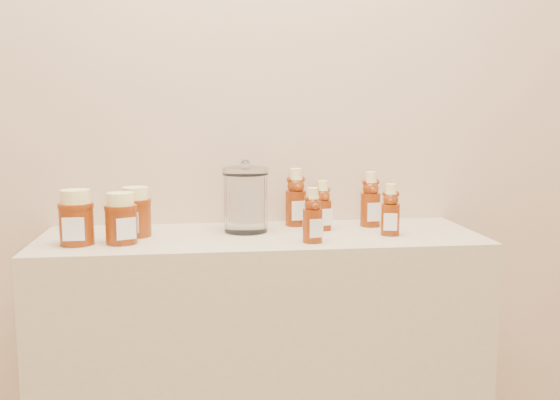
{
  "coord_description": "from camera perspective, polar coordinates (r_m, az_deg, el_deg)",
  "views": [
    {
      "loc": [
        -0.16,
        -0.12,
        1.24
      ],
      "look_at": [
        0.05,
        1.52,
        1.0
      ],
      "focal_mm": 40.0,
      "sensor_mm": 36.0,
      "label": 1
    }
  ],
  "objects": [
    {
      "name": "bear_bottle_back_mid",
      "position": [
        1.77,
        3.91,
        -0.2
      ],
      "size": [
        0.07,
        0.07,
        0.16
      ],
      "primitive_type": null,
      "rotation": [
        0.0,
        0.0,
        0.26
      ],
      "color": "#642007",
      "rests_on": "display_table"
    },
    {
      "name": "honey_jar_back",
      "position": [
        1.73,
        -13.06,
        -1.05
      ],
      "size": [
        0.11,
        0.11,
        0.13
      ],
      "primitive_type": null,
      "rotation": [
        0.0,
        0.0,
        -0.31
      ],
      "color": "#642007",
      "rests_on": "display_table"
    },
    {
      "name": "bear_bottle_front_right",
      "position": [
        1.72,
        10.07,
        -0.56
      ],
      "size": [
        0.07,
        0.07,
        0.16
      ],
      "primitive_type": null,
      "rotation": [
        0.0,
        0.0,
        -0.28
      ],
      "color": "#642007",
      "rests_on": "display_table"
    },
    {
      "name": "glass_canister",
      "position": [
        1.74,
        -3.16,
        0.28
      ],
      "size": [
        0.16,
        0.16,
        0.2
      ],
      "primitive_type": null,
      "rotation": [
        0.0,
        0.0,
        0.29
      ],
      "color": "white",
      "rests_on": "display_table"
    },
    {
      "name": "bear_bottle_back_left",
      "position": [
        1.84,
        1.45,
        0.61
      ],
      "size": [
        0.07,
        0.07,
        0.19
      ],
      "primitive_type": null,
      "rotation": [
        0.0,
        0.0,
        0.15
      ],
      "color": "#642007",
      "rests_on": "display_table"
    },
    {
      "name": "bear_bottle_front_left",
      "position": [
        1.61,
        3.0,
        -1.06
      ],
      "size": [
        0.07,
        0.07,
        0.16
      ],
      "primitive_type": null,
      "rotation": [
        0.0,
        0.0,
        0.21
      ],
      "color": "#642007",
      "rests_on": "display_table"
    },
    {
      "name": "display_table",
      "position": [
        1.86,
        -1.66,
        -16.95
      ],
      "size": [
        1.2,
        0.4,
        0.9
      ],
      "primitive_type": "cube",
      "color": "#BEAE8B",
      "rests_on": "ground"
    },
    {
      "name": "wall_back",
      "position": [
        1.88,
        -2.38,
        11.59
      ],
      "size": [
        3.5,
        0.02,
        2.7
      ],
      "primitive_type": "cube",
      "color": "tan",
      "rests_on": "ground"
    },
    {
      "name": "bear_bottle_back_right",
      "position": [
        1.84,
        8.28,
        0.41
      ],
      "size": [
        0.07,
        0.07,
        0.18
      ],
      "primitive_type": null,
      "rotation": [
        0.0,
        0.0,
        0.12
      ],
      "color": "#642007",
      "rests_on": "display_table"
    },
    {
      "name": "honey_jar_left",
      "position": [
        1.66,
        -18.13,
        -1.51
      ],
      "size": [
        0.09,
        0.09,
        0.14
      ],
      "primitive_type": null,
      "rotation": [
        0.0,
        0.0,
        0.0
      ],
      "color": "#642007",
      "rests_on": "display_table"
    },
    {
      "name": "honey_jar_front",
      "position": [
        1.64,
        -14.34,
        -1.62
      ],
      "size": [
        0.11,
        0.11,
        0.13
      ],
      "primitive_type": null,
      "rotation": [
        0.0,
        0.0,
        0.42
      ],
      "color": "#642007",
      "rests_on": "display_table"
    }
  ]
}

